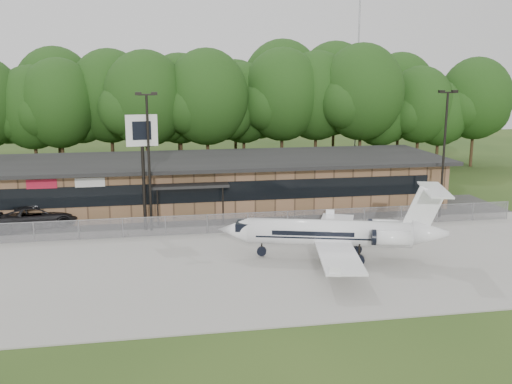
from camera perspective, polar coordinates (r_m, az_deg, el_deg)
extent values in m
plane|color=#254017|center=(27.97, 0.09, -12.74)|extent=(160.00, 160.00, 0.00)
cube|color=#9E9B93|center=(35.29, -2.21, -7.29)|extent=(64.00, 18.00, 0.08)
cube|color=#383835|center=(46.22, -4.16, -2.62)|extent=(50.00, 9.00, 0.06)
cube|color=#906748|center=(50.15, -4.73, 0.85)|extent=(40.00, 10.00, 4.00)
cube|color=black|center=(45.19, -4.14, 0.00)|extent=(36.00, 0.08, 1.60)
cube|color=black|center=(49.28, -4.72, 3.19)|extent=(41.00, 11.50, 0.30)
cube|color=black|center=(44.33, -6.64, 0.64)|extent=(6.00, 1.60, 0.20)
cube|color=#B91630|center=(45.53, -20.65, 0.75)|extent=(2.20, 0.06, 0.70)
cube|color=silver|center=(45.00, -16.27, 0.92)|extent=(2.20, 0.06, 0.70)
cube|color=gray|center=(41.71, -3.53, -3.21)|extent=(46.00, 0.03, 1.50)
cube|color=gray|center=(41.52, -3.55, -2.21)|extent=(46.00, 0.04, 0.04)
cylinder|color=gray|center=(77.64, 10.14, 12.48)|extent=(0.20, 0.20, 25.00)
cylinder|color=black|center=(42.03, -10.64, 2.66)|extent=(0.18, 0.18, 10.00)
cube|color=black|center=(41.52, -10.91, 9.54)|extent=(1.20, 0.12, 0.12)
cube|color=black|center=(41.53, -11.68, 9.61)|extent=(0.45, 0.30, 0.22)
cube|color=black|center=(41.52, -10.15, 9.67)|extent=(0.45, 0.30, 0.22)
cylinder|color=black|center=(47.66, 18.25, 3.35)|extent=(0.18, 0.18, 10.00)
cube|color=black|center=(47.21, 18.66, 9.42)|extent=(1.20, 0.12, 0.12)
cube|color=black|center=(46.95, 18.06, 9.53)|extent=(0.45, 0.30, 0.22)
cube|color=black|center=(47.47, 19.25, 9.47)|extent=(0.45, 0.30, 0.22)
cylinder|color=white|center=(36.03, 7.32, -4.17)|extent=(10.15, 4.34, 1.62)
cone|color=white|center=(36.38, -2.28, -3.92)|extent=(2.39, 2.11, 1.62)
cone|color=white|center=(36.67, 17.01, -4.08)|extent=(2.58, 2.17, 1.62)
cube|color=white|center=(33.00, 8.30, -6.56)|extent=(3.81, 6.43, 0.12)
cube|color=white|center=(39.37, 7.94, -3.46)|extent=(3.81, 6.43, 0.12)
cylinder|color=white|center=(35.06, 13.33, -4.60)|extent=(2.39, 1.49, 0.91)
cylinder|color=white|center=(37.47, 12.86, -3.50)|extent=(2.39, 1.49, 0.91)
cube|color=white|center=(36.21, 16.37, -1.84)|extent=(2.42, 0.82, 3.04)
cube|color=white|center=(36.05, 17.44, 0.09)|extent=(2.55, 4.83, 0.10)
cube|color=black|center=(36.21, -1.18, -3.52)|extent=(1.31, 1.44, 0.50)
cube|color=black|center=(36.52, 10.13, -6.27)|extent=(1.45, 2.55, 0.71)
cylinder|color=black|center=(36.57, 0.57, -6.06)|extent=(0.75, 0.75, 0.22)
imported|color=#28282A|center=(46.31, -21.25, -2.31)|extent=(6.93, 4.69, 1.76)
cylinder|color=black|center=(42.49, -11.18, 1.51)|extent=(0.27, 0.27, 8.21)
cube|color=silver|center=(42.01, -11.37, 6.06)|extent=(2.27, 0.48, 2.26)
cube|color=black|center=(41.88, -11.35, 6.04)|extent=(1.33, 0.17, 1.33)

